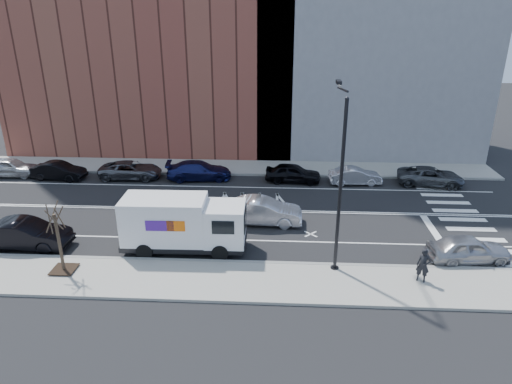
# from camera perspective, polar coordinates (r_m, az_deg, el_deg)

# --- Properties ---
(ground) EXTENTS (120.00, 120.00, 0.00)m
(ground) POSITION_cam_1_polar(r_m,az_deg,el_deg) (31.18, -4.58, -2.23)
(ground) COLOR black
(ground) RESTS_ON ground
(sidewalk_near) EXTENTS (44.00, 3.60, 0.15)m
(sidewalk_near) POSITION_cam_1_polar(r_m,az_deg,el_deg) (23.49, -7.37, -10.85)
(sidewalk_near) COLOR gray
(sidewalk_near) RESTS_ON ground
(sidewalk_far) EXTENTS (44.00, 3.60, 0.15)m
(sidewalk_far) POSITION_cam_1_polar(r_m,az_deg,el_deg) (39.30, -2.94, 3.11)
(sidewalk_far) COLOR gray
(sidewalk_far) RESTS_ON ground
(curb_near) EXTENTS (44.00, 0.25, 0.17)m
(curb_near) POSITION_cam_1_polar(r_m,az_deg,el_deg) (24.99, -6.65, -8.61)
(curb_near) COLOR gray
(curb_near) RESTS_ON ground
(curb_far) EXTENTS (44.00, 0.25, 0.17)m
(curb_far) POSITION_cam_1_polar(r_m,az_deg,el_deg) (37.60, -3.22, 2.24)
(curb_far) COLOR gray
(curb_far) RESTS_ON ground
(crosswalk) EXTENTS (3.00, 14.00, 0.01)m
(crosswalk) POSITION_cam_1_polar(r_m,az_deg,el_deg) (33.17, 24.03, -2.64)
(crosswalk) COLOR white
(crosswalk) RESTS_ON ground
(road_markings) EXTENTS (40.00, 8.60, 0.01)m
(road_markings) POSITION_cam_1_polar(r_m,az_deg,el_deg) (31.18, -4.58, -2.22)
(road_markings) COLOR white
(road_markings) RESTS_ON ground
(bldg_brick) EXTENTS (26.00, 10.00, 22.00)m
(bldg_brick) POSITION_cam_1_polar(r_m,az_deg,el_deg) (45.44, -12.98, 19.22)
(bldg_brick) COLOR brown
(bldg_brick) RESTS_ON ground
(bldg_concrete) EXTENTS (20.00, 10.00, 26.00)m
(bldg_concrete) POSITION_cam_1_polar(r_m,az_deg,el_deg) (44.52, 14.46, 21.64)
(bldg_concrete) COLOR slate
(bldg_concrete) RESTS_ON ground
(streetlight) EXTENTS (0.44, 4.02, 9.34)m
(streetlight) POSITION_cam_1_polar(r_m,az_deg,el_deg) (22.80, 10.44, 1.97)
(streetlight) COLOR black
(streetlight) RESTS_ON ground
(street_tree) EXTENTS (1.20, 1.20, 3.75)m
(street_tree) POSITION_cam_1_polar(r_m,az_deg,el_deg) (25.29, -23.27, -6.48)
(street_tree) COLOR black
(street_tree) RESTS_ON ground
(fedex_van) EXTENTS (6.94, 2.56, 3.15)m
(fedex_van) POSITION_cam_1_polar(r_m,az_deg,el_deg) (25.70, -9.12, -3.88)
(fedex_van) COLOR black
(fedex_van) RESTS_ON ground
(far_parked_a) EXTENTS (4.55, 1.95, 1.53)m
(far_parked_a) POSITION_cam_1_polar(r_m,az_deg,el_deg) (42.19, -28.38, 2.76)
(far_parked_a) COLOR #A6A7AB
(far_parked_a) RESTS_ON ground
(far_parked_b) EXTENTS (4.36, 1.88, 1.39)m
(far_parked_b) POSITION_cam_1_polar(r_m,az_deg,el_deg) (39.74, -23.41, 2.45)
(far_parked_b) COLOR black
(far_parked_b) RESTS_ON ground
(far_parked_c) EXTENTS (5.00, 2.45, 1.37)m
(far_parked_c) POSITION_cam_1_polar(r_m,az_deg,el_deg) (38.05, -15.41, 2.66)
(far_parked_c) COLOR #4E4F55
(far_parked_c) RESTS_ON ground
(far_parked_d) EXTENTS (5.30, 2.60, 1.48)m
(far_parked_d) POSITION_cam_1_polar(r_m,az_deg,el_deg) (36.70, -7.15, 2.69)
(far_parked_d) COLOR #161A4D
(far_parked_d) RESTS_ON ground
(far_parked_e) EXTENTS (4.46, 2.09, 1.47)m
(far_parked_e) POSITION_cam_1_polar(r_m,az_deg,el_deg) (35.97, 4.65, 2.38)
(far_parked_e) COLOR black
(far_parked_e) RESTS_ON ground
(far_parked_f) EXTENTS (4.13, 1.73, 1.33)m
(far_parked_f) POSITION_cam_1_polar(r_m,az_deg,el_deg) (36.26, 12.27, 1.98)
(far_parked_f) COLOR silver
(far_parked_f) RESTS_ON ground
(far_parked_g) EXTENTS (5.25, 2.95, 1.38)m
(far_parked_g) POSITION_cam_1_polar(r_m,az_deg,el_deg) (37.76, 20.99, 1.84)
(far_parked_g) COLOR #46494D
(far_parked_g) RESTS_ON ground
(driving_sedan) EXTENTS (5.07, 1.90, 1.65)m
(driving_sedan) POSITION_cam_1_polar(r_m,az_deg,el_deg) (28.85, 0.79, -2.42)
(driving_sedan) COLOR silver
(driving_sedan) RESTS_ON ground
(near_parked_rear_a) EXTENTS (5.10, 1.86, 1.67)m
(near_parked_rear_a) POSITION_cam_1_polar(r_m,az_deg,el_deg) (29.10, -26.89, -4.73)
(near_parked_rear_a) COLOR black
(near_parked_rear_a) RESTS_ON ground
(near_parked_front) EXTENTS (4.50, 2.18, 1.48)m
(near_parked_front) POSITION_cam_1_polar(r_m,az_deg,el_deg) (27.19, 25.03, -6.47)
(near_parked_front) COLOR #A1A0A5
(near_parked_front) RESTS_ON ground
(pedestrian) EXTENTS (0.76, 0.64, 1.77)m
(pedestrian) POSITION_cam_1_polar(r_m,az_deg,el_deg) (24.08, 20.17, -8.59)
(pedestrian) COLOR black
(pedestrian) RESTS_ON sidewalk_near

